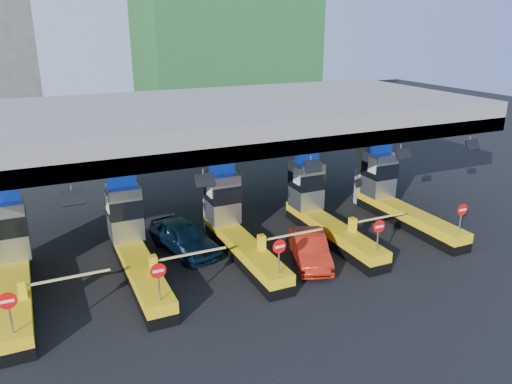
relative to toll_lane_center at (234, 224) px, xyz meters
name	(u,v)px	position (x,y,z in m)	size (l,w,h in m)	color
ground	(236,252)	(0.00, -0.28, -1.40)	(120.00, 120.00, 0.00)	black
toll_canopy	(213,120)	(0.00, 2.59, 4.74)	(28.00, 12.09, 7.00)	slate
toll_lane_far_left	(12,262)	(-10.00, 0.00, 0.00)	(4.43, 8.00, 4.16)	black
toll_lane_left	(133,241)	(-5.00, 0.00, 0.00)	(4.43, 8.00, 4.16)	black
toll_lane_center	(234,224)	(0.00, 0.00, 0.00)	(4.43, 8.00, 4.16)	black
toll_lane_right	(320,209)	(5.00, 0.00, 0.00)	(4.43, 8.00, 4.16)	black
toll_lane_far_right	(395,196)	(10.00, 0.00, 0.00)	(4.43, 8.00, 4.16)	black
van	(184,237)	(-2.35, 0.83, -0.61)	(1.86, 4.63, 1.58)	black
red_car	(310,249)	(2.72, -2.82, -0.70)	(1.48, 4.24, 1.40)	#AC1E0D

